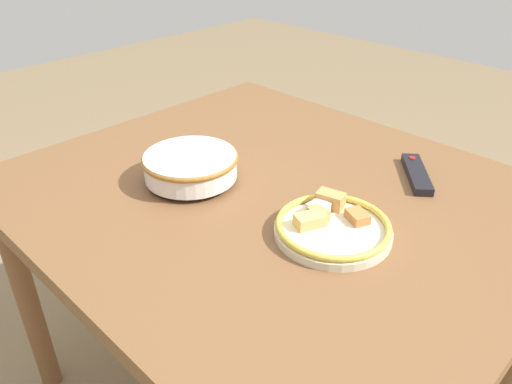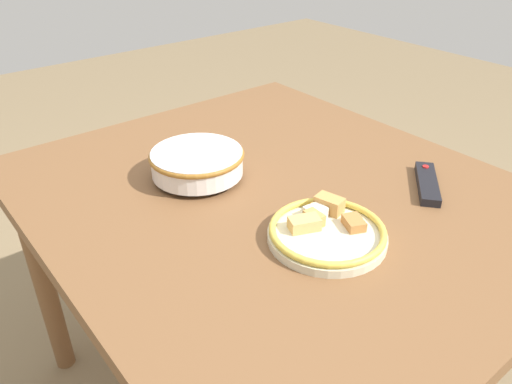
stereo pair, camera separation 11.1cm
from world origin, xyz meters
name	(u,v)px [view 1 (the left image)]	position (x,y,z in m)	size (l,w,h in m)	color
dining_table	(271,218)	(0.00, 0.00, 0.67)	(1.21, 1.05, 0.76)	brown
noodle_bowl	(191,166)	(-0.17, -0.11, 0.80)	(0.23, 0.23, 0.07)	silver
food_plate	(332,226)	(0.21, -0.05, 0.78)	(0.24, 0.24, 0.05)	beige
tv_remote	(417,174)	(0.22, 0.29, 0.77)	(0.15, 0.17, 0.02)	black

